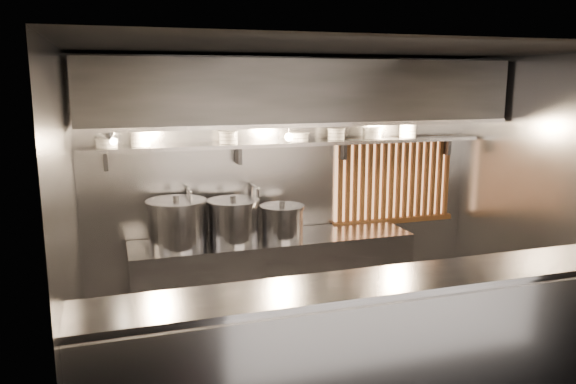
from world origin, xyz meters
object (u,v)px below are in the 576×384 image
stock_pot_left (177,223)px  stock_pot_mid (234,220)px  pendant_bulb (289,137)px  stock_pot_right (282,221)px  heat_lamp (110,135)px

stock_pot_left → stock_pot_mid: stock_pot_left is taller
pendant_bulb → stock_pot_right: bearing=-137.9°
pendant_bulb → stock_pot_left: size_ratio=0.24×
stock_pot_mid → stock_pot_right: size_ratio=1.11×
stock_pot_right → pendant_bulb: bearing=42.1°
pendant_bulb → stock_pot_right: size_ratio=0.37×
heat_lamp → stock_pot_mid: 1.54m
pendant_bulb → stock_pot_mid: size_ratio=0.34×
heat_lamp → stock_pot_mid: bearing=13.8°
heat_lamp → stock_pot_mid: heat_lamp is taller
heat_lamp → stock_pot_right: size_ratio=0.70×
pendant_bulb → stock_pot_left: pendant_bulb is taller
stock_pot_right → stock_pot_left: bearing=178.6°
stock_pot_right → stock_pot_mid: bearing=176.2°
stock_pot_mid → stock_pot_right: (0.52, -0.03, -0.04)m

